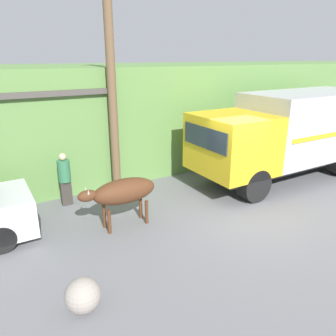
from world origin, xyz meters
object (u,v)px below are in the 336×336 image
(pedestrian_on_hill, at_px, (65,177))
(roadside_rock, at_px, (83,295))
(utility_pole, at_px, (111,77))
(brown_cow, at_px, (123,192))
(cargo_truck, at_px, (290,132))

(pedestrian_on_hill, bearing_deg, roadside_rock, 80.16)
(utility_pole, distance_m, roadside_rock, 6.36)
(brown_cow, relative_size, roadside_rock, 3.28)
(brown_cow, distance_m, pedestrian_on_hill, 2.27)
(cargo_truck, xyz_separation_m, pedestrian_on_hill, (-7.49, 1.67, -0.82))
(cargo_truck, xyz_separation_m, utility_pole, (-5.78, 1.97, 1.92))
(cargo_truck, bearing_deg, roadside_rock, -159.76)
(brown_cow, distance_m, utility_pole, 3.64)
(cargo_truck, distance_m, roadside_rock, 8.92)
(brown_cow, bearing_deg, pedestrian_on_hill, 111.35)
(pedestrian_on_hill, distance_m, utility_pole, 3.25)
(brown_cow, bearing_deg, utility_pole, 68.79)
(cargo_truck, xyz_separation_m, brown_cow, (-6.55, -0.40, -0.73))
(cargo_truck, distance_m, pedestrian_on_hill, 7.72)
(cargo_truck, relative_size, utility_pole, 1.02)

